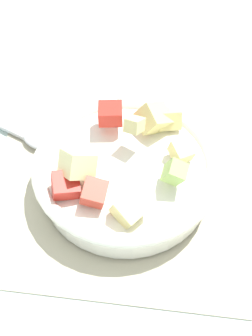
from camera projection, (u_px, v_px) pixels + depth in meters
ground_plane at (134, 194)px, 0.59m from camera, size 2.40×2.40×0.00m
placemat at (134, 193)px, 0.59m from camera, size 0.43×0.32×0.01m
salad_bowl at (126, 170)px, 0.57m from camera, size 0.25×0.25×0.11m
serving_spoon at (20, 131)px, 0.66m from camera, size 0.19×0.11×0.01m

